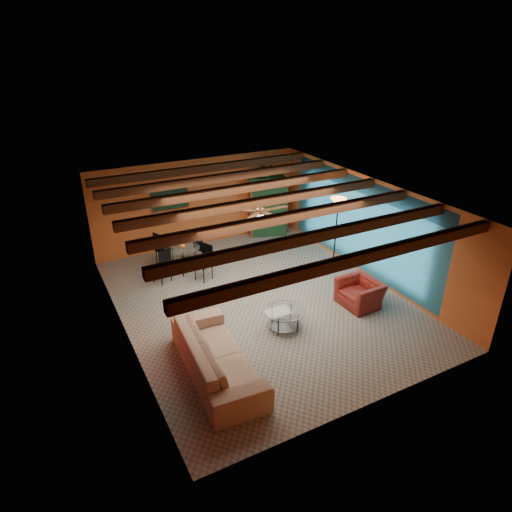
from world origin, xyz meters
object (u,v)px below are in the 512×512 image
armchair (360,293)px  coffee_table (285,319)px  dining_table (183,255)px  potted_plant (266,170)px  armoire (266,207)px  floor_lamp (336,235)px  sofa (217,356)px  vase (181,235)px

armchair → coffee_table: 2.13m
dining_table → potted_plant: (3.33, 1.30, 1.67)m
armoire → armchair: bearing=-72.8°
armchair → coffee_table: bearing=-91.8°
dining_table → floor_lamp: (3.78, -1.85, 0.56)m
sofa → floor_lamp: size_ratio=1.33×
armoire → potted_plant: potted_plant is taller
armchair → floor_lamp: (0.58, 1.83, 0.73)m
floor_lamp → vase: bearing=153.9°
dining_table → potted_plant: potted_plant is taller
coffee_table → dining_table: 3.85m
sofa → dining_table: size_ratio=1.47×
dining_table → vase: size_ratio=10.78×
armoire → vase: size_ratio=10.82×
sofa → armoire: armoire is taller
coffee_table → dining_table: bearing=106.3°
armchair → dining_table: 4.88m
sofa → armoire: (4.19, 5.67, 0.55)m
armoire → potted_plant: 1.21m
sofa → potted_plant: bearing=-32.4°
coffee_table → vase: 3.93m
sofa → vase: 4.51m
sofa → dining_table: bearing=-7.1°
sofa → floor_lamp: bearing=-57.4°
sofa → armoire: 7.07m
dining_table → coffee_table: bearing=-73.7°
armchair → armoire: (0.13, 4.97, 0.64)m
sofa → armchair: size_ratio=2.85×
sofa → floor_lamp: 5.32m
floor_lamp → potted_plant: 3.36m
coffee_table → floor_lamp: floor_lamp is taller
armchair → dining_table: size_ratio=0.51×
coffee_table → armoire: (2.25, 4.98, 0.73)m
dining_table → armoire: armoire is taller
coffee_table → armchair: bearing=0.2°
armoire → coffee_table: bearing=-95.7°
dining_table → armchair: bearing=-49.0°
sofa → potted_plant: size_ratio=5.63×
potted_plant → floor_lamp: bearing=-81.9°
coffee_table → vase: vase is taller
floor_lamp → potted_plant: size_ratio=4.24×
armchair → armoire: bearing=176.6°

